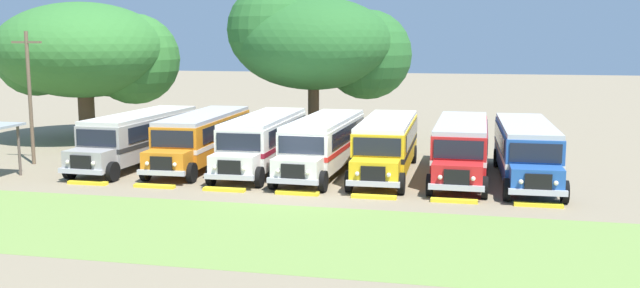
{
  "coord_description": "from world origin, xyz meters",
  "views": [
    {
      "loc": [
        7.57,
        -30.38,
        7.01
      ],
      "look_at": [
        0.0,
        4.16,
        1.6
      ],
      "focal_mm": 39.07,
      "sensor_mm": 36.0,
      "label": 1
    }
  ],
  "objects_px": {
    "parked_bus_slot_0": "(140,136)",
    "broad_shade_tree": "(317,43)",
    "parked_bus_slot_6": "(526,148)",
    "parked_bus_slot_3": "(323,142)",
    "utility_pole": "(30,94)",
    "parked_bus_slot_5": "(461,146)",
    "secondary_tree": "(90,54)",
    "parked_bus_slot_2": "(264,139)",
    "parked_bus_slot_4": "(387,143)",
    "parked_bus_slot_1": "(203,136)"
  },
  "relations": [
    {
      "from": "parked_bus_slot_6",
      "to": "broad_shade_tree",
      "type": "relative_size",
      "value": 0.91
    },
    {
      "from": "parked_bus_slot_3",
      "to": "utility_pole",
      "type": "relative_size",
      "value": 1.48
    },
    {
      "from": "secondary_tree",
      "to": "broad_shade_tree",
      "type": "bearing_deg",
      "value": 7.38
    },
    {
      "from": "utility_pole",
      "to": "broad_shade_tree",
      "type": "bearing_deg",
      "value": 40.28
    },
    {
      "from": "broad_shade_tree",
      "to": "secondary_tree",
      "type": "relative_size",
      "value": 0.99
    },
    {
      "from": "parked_bus_slot_1",
      "to": "secondary_tree",
      "type": "bearing_deg",
      "value": -125.92
    },
    {
      "from": "parked_bus_slot_3",
      "to": "utility_pole",
      "type": "distance_m",
      "value": 16.55
    },
    {
      "from": "parked_bus_slot_2",
      "to": "parked_bus_slot_3",
      "type": "height_order",
      "value": "same"
    },
    {
      "from": "parked_bus_slot_1",
      "to": "parked_bus_slot_5",
      "type": "bearing_deg",
      "value": 86.87
    },
    {
      "from": "parked_bus_slot_2",
      "to": "broad_shade_tree",
      "type": "distance_m",
      "value": 11.19
    },
    {
      "from": "parked_bus_slot_2",
      "to": "secondary_tree",
      "type": "distance_m",
      "value": 17.37
    },
    {
      "from": "parked_bus_slot_0",
      "to": "parked_bus_slot_4",
      "type": "distance_m",
      "value": 13.87
    },
    {
      "from": "parked_bus_slot_3",
      "to": "parked_bus_slot_4",
      "type": "xyz_separation_m",
      "value": [
        3.32,
        0.24,
        0.0
      ]
    },
    {
      "from": "utility_pole",
      "to": "secondary_tree",
      "type": "bearing_deg",
      "value": 101.07
    },
    {
      "from": "broad_shade_tree",
      "to": "parked_bus_slot_4",
      "type": "bearing_deg",
      "value": -59.39
    },
    {
      "from": "broad_shade_tree",
      "to": "secondary_tree",
      "type": "xyz_separation_m",
      "value": [
        -15.59,
        -2.02,
        -0.7
      ]
    },
    {
      "from": "parked_bus_slot_1",
      "to": "parked_bus_slot_2",
      "type": "relative_size",
      "value": 1.0
    },
    {
      "from": "parked_bus_slot_3",
      "to": "parked_bus_slot_2",
      "type": "bearing_deg",
      "value": -93.3
    },
    {
      "from": "parked_bus_slot_2",
      "to": "parked_bus_slot_4",
      "type": "height_order",
      "value": "same"
    },
    {
      "from": "parked_bus_slot_5",
      "to": "utility_pole",
      "type": "bearing_deg",
      "value": -85.36
    },
    {
      "from": "parked_bus_slot_6",
      "to": "broad_shade_tree",
      "type": "xyz_separation_m",
      "value": [
        -12.88,
        10.27,
        5.05
      ]
    },
    {
      "from": "parked_bus_slot_1",
      "to": "parked_bus_slot_5",
      "type": "xyz_separation_m",
      "value": [
        14.12,
        -0.37,
        0.0
      ]
    },
    {
      "from": "broad_shade_tree",
      "to": "utility_pole",
      "type": "distance_m",
      "value": 18.18
    },
    {
      "from": "parked_bus_slot_1",
      "to": "secondary_tree",
      "type": "height_order",
      "value": "secondary_tree"
    },
    {
      "from": "parked_bus_slot_6",
      "to": "parked_bus_slot_3",
      "type": "bearing_deg",
      "value": -91.31
    },
    {
      "from": "parked_bus_slot_1",
      "to": "parked_bus_slot_5",
      "type": "distance_m",
      "value": 14.12
    },
    {
      "from": "parked_bus_slot_6",
      "to": "parked_bus_slot_0",
      "type": "bearing_deg",
      "value": -91.49
    },
    {
      "from": "parked_bus_slot_5",
      "to": "secondary_tree",
      "type": "bearing_deg",
      "value": -106.79
    },
    {
      "from": "parked_bus_slot_0",
      "to": "broad_shade_tree",
      "type": "xyz_separation_m",
      "value": [
        7.94,
        10.18,
        5.05
      ]
    },
    {
      "from": "parked_bus_slot_1",
      "to": "utility_pole",
      "type": "height_order",
      "value": "utility_pole"
    },
    {
      "from": "secondary_tree",
      "to": "utility_pole",
      "type": "distance_m",
      "value": 9.99
    },
    {
      "from": "parked_bus_slot_2",
      "to": "parked_bus_slot_4",
      "type": "xyz_separation_m",
      "value": [
        6.7,
        -0.07,
        0.0
      ]
    },
    {
      "from": "parked_bus_slot_4",
      "to": "secondary_tree",
      "type": "xyz_separation_m",
      "value": [
        -21.52,
        8.0,
        4.36
      ]
    },
    {
      "from": "parked_bus_slot_1",
      "to": "parked_bus_slot_3",
      "type": "xyz_separation_m",
      "value": [
        6.99,
        -0.59,
        0.0
      ]
    },
    {
      "from": "parked_bus_slot_0",
      "to": "parked_bus_slot_3",
      "type": "relative_size",
      "value": 1.0
    },
    {
      "from": "parked_bus_slot_0",
      "to": "broad_shade_tree",
      "type": "bearing_deg",
      "value": 144.35
    },
    {
      "from": "parked_bus_slot_3",
      "to": "broad_shade_tree",
      "type": "bearing_deg",
      "value": -163.92
    },
    {
      "from": "parked_bus_slot_3",
      "to": "parked_bus_slot_4",
      "type": "relative_size",
      "value": 1.0
    },
    {
      "from": "parked_bus_slot_2",
      "to": "parked_bus_slot_5",
      "type": "xyz_separation_m",
      "value": [
        10.51,
        -0.09,
        0.0
      ]
    },
    {
      "from": "utility_pole",
      "to": "parked_bus_slot_3",
      "type": "bearing_deg",
      "value": 4.78
    },
    {
      "from": "parked_bus_slot_6",
      "to": "secondary_tree",
      "type": "xyz_separation_m",
      "value": [
        -28.48,
        8.25,
        4.36
      ]
    },
    {
      "from": "parked_bus_slot_2",
      "to": "broad_shade_tree",
      "type": "bearing_deg",
      "value": 174.74
    },
    {
      "from": "parked_bus_slot_3",
      "to": "parked_bus_slot_6",
      "type": "xyz_separation_m",
      "value": [
        10.27,
        -0.01,
        0.0
      ]
    },
    {
      "from": "parked_bus_slot_2",
      "to": "parked_bus_slot_1",
      "type": "bearing_deg",
      "value": -95.33
    },
    {
      "from": "parked_bus_slot_5",
      "to": "secondary_tree",
      "type": "distance_m",
      "value": 26.92
    },
    {
      "from": "parked_bus_slot_1",
      "to": "parked_bus_slot_6",
      "type": "bearing_deg",
      "value": 86.4
    },
    {
      "from": "parked_bus_slot_5",
      "to": "utility_pole",
      "type": "relative_size",
      "value": 1.47
    },
    {
      "from": "parked_bus_slot_4",
      "to": "broad_shade_tree",
      "type": "bearing_deg",
      "value": -150.36
    },
    {
      "from": "parked_bus_slot_0",
      "to": "parked_bus_slot_1",
      "type": "height_order",
      "value": "same"
    },
    {
      "from": "parked_bus_slot_5",
      "to": "broad_shade_tree",
      "type": "distance_m",
      "value": 14.87
    }
  ]
}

